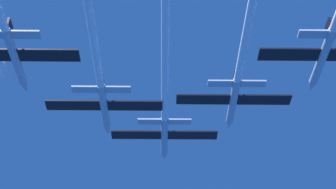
{
  "coord_description": "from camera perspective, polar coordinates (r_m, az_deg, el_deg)",
  "views": [
    {
      "loc": [
        -0.83,
        -74.12,
        -46.34
      ],
      "look_at": [
        -0.18,
        -12.21,
        -0.17
      ],
      "focal_mm": 54.81,
      "sensor_mm": 36.0,
      "label": 1
    }
  ],
  "objects": [
    {
      "name": "jet_right_wing",
      "position": [
        71.75,
        8.29,
        4.64
      ],
      "size": [
        17.83,
        46.19,
        2.95
      ],
      "color": "#B2BAC6"
    },
    {
      "name": "jet_left_wing",
      "position": [
        71.81,
        -7.82,
        3.22
      ],
      "size": [
        17.83,
        42.7,
        2.95
      ],
      "color": "#B2BAC6"
    },
    {
      "name": "jet_lead",
      "position": [
        77.07,
        -0.36,
        0.06
      ],
      "size": [
        17.83,
        47.42,
        2.95
      ],
      "color": "#B2BAC6"
    }
  ]
}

